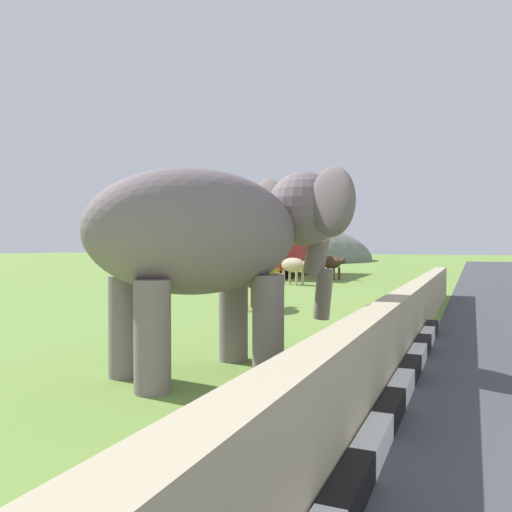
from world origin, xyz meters
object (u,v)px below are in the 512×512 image
Objects in this scene: elephant at (221,235)px; person_handler at (266,297)px; cow_near at (256,278)px; cow_mid at (294,266)px; bus_red at (286,241)px; cow_far at (331,263)px.

elephant is 2.39× the size of person_handler.
cow_near and cow_mid have the same top height.
elephant is 16.05m from cow_mid.
bus_red is at bearing 18.94° from person_handler.
person_handler is at bearing -155.35° from cow_near.
elephant is 23.30m from bus_red.
cow_far is (13.27, 1.34, 0.00)m from cow_near.
cow_near is at bearing 24.65° from person_handler.
cow_mid is 1.02× the size of cow_far.
person_handler is at bearing -161.06° from bus_red.
cow_mid is at bearing 15.23° from elephant.
cow_mid is at bearing 12.29° from cow_near.
elephant is 20.21m from cow_far.
cow_far is at bearing -7.61° from cow_mid.
elephant is 2.21× the size of cow_far.
bus_red is at bearing 17.52° from elephant.
person_handler is at bearing -10.16° from elephant.
cow_near is 13.34m from cow_far.
cow_mid is (-6.75, -2.80, -1.21)m from bus_red.
bus_red is 5.06× the size of cow_far.
cow_mid is at bearing -157.47° from bus_red.
bus_red is at bearing 55.22° from cow_far.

